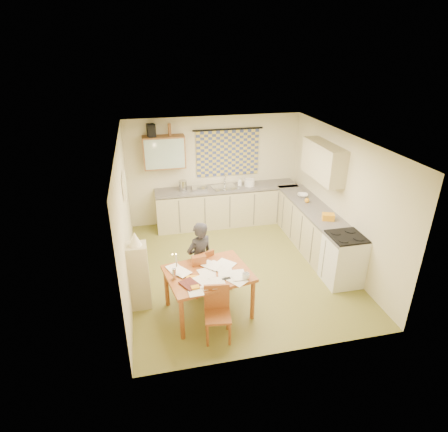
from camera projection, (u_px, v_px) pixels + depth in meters
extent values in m
cube|color=olive|center=(238.00, 268.00, 7.25)|extent=(4.00, 4.50, 0.02)
cube|color=white|center=(241.00, 139.00, 6.18)|extent=(4.00, 4.50, 0.02)
cube|color=beige|center=(215.00, 170.00, 8.72)|extent=(4.00, 0.02, 2.50)
cube|color=beige|center=(284.00, 280.00, 4.72)|extent=(4.00, 0.02, 2.50)
cube|color=beige|center=(124.00, 219.00, 6.32)|extent=(0.02, 4.50, 2.50)
cube|color=beige|center=(341.00, 199.00, 7.11)|extent=(0.02, 4.50, 2.50)
cube|color=#35437A|center=(228.00, 153.00, 8.57)|extent=(1.45, 0.03, 1.05)
cylinder|color=black|center=(228.00, 129.00, 8.32)|extent=(1.60, 0.04, 0.04)
cube|color=brown|center=(164.00, 152.00, 8.10)|extent=(0.90, 0.34, 0.70)
cube|color=#99B2A5|center=(165.00, 154.00, 7.95)|extent=(0.84, 0.02, 0.64)
cube|color=tan|center=(323.00, 161.00, 7.31)|extent=(0.34, 1.30, 0.70)
cube|color=#EFE9CA|center=(124.00, 186.00, 6.50)|extent=(0.04, 0.50, 0.40)
cube|color=silver|center=(126.00, 186.00, 6.50)|extent=(0.01, 0.42, 0.32)
cube|color=tan|center=(227.00, 207.00, 8.83)|extent=(3.30, 0.60, 0.86)
cube|color=#54504E|center=(227.00, 188.00, 8.63)|extent=(3.30, 0.62, 0.04)
cube|color=tan|center=(315.00, 232.00, 7.68)|extent=(0.60, 2.95, 0.86)
cube|color=#54504E|center=(317.00, 211.00, 7.48)|extent=(0.62, 2.95, 0.04)
cube|color=white|center=(343.00, 260.00, 6.63)|extent=(0.61, 0.61, 0.92)
cube|color=black|center=(347.00, 236.00, 6.43)|extent=(0.58, 0.58, 0.03)
cube|color=silver|center=(224.00, 189.00, 8.63)|extent=(0.61, 0.53, 0.10)
cylinder|color=silver|center=(225.00, 179.00, 8.72)|extent=(0.03, 0.03, 0.28)
cube|color=silver|center=(200.00, 188.00, 8.49)|extent=(0.36, 0.32, 0.06)
cylinder|color=silver|center=(183.00, 186.00, 8.38)|extent=(0.22, 0.22, 0.24)
cylinder|color=white|center=(249.00, 182.00, 8.70)|extent=(0.26, 0.26, 0.16)
imported|color=white|center=(240.00, 182.00, 8.69)|extent=(0.13, 0.13, 0.19)
imported|color=white|center=(303.00, 195.00, 8.11)|extent=(0.39, 0.39, 0.06)
cube|color=orange|center=(328.00, 217.00, 7.04)|extent=(0.26, 0.23, 0.12)
sphere|color=orange|center=(307.00, 200.00, 7.79)|extent=(0.10, 0.10, 0.10)
cube|color=black|center=(151.00, 130.00, 7.85)|extent=(0.19, 0.22, 0.26)
cylinder|color=#195926|center=(154.00, 130.00, 7.86)|extent=(0.07, 0.07, 0.26)
cylinder|color=brown|center=(169.00, 130.00, 7.92)|extent=(0.08, 0.08, 0.26)
cube|color=brown|center=(208.00, 274.00, 5.77)|extent=(1.41, 1.17, 0.05)
cube|color=brown|center=(199.00, 271.00, 6.40)|extent=(0.51, 0.51, 0.04)
cube|color=brown|center=(204.00, 264.00, 6.18)|extent=(0.36, 0.20, 0.42)
cube|color=brown|center=(218.00, 316.00, 5.37)|extent=(0.42, 0.42, 0.04)
cube|color=brown|center=(217.00, 296.00, 5.43)|extent=(0.37, 0.08, 0.41)
imported|color=black|center=(200.00, 259.00, 6.26)|extent=(0.74, 0.71, 1.35)
cube|color=tan|center=(139.00, 276.00, 5.98)|extent=(0.32, 0.30, 1.14)
cone|color=#EFE9CA|center=(135.00, 239.00, 5.69)|extent=(0.20, 0.20, 0.22)
cube|color=brown|center=(199.00, 260.00, 5.92)|extent=(0.23, 0.12, 0.16)
imported|color=white|center=(246.00, 276.00, 5.59)|extent=(0.19, 0.19, 0.09)
imported|color=maroon|center=(184.00, 287.00, 5.39)|extent=(0.46, 0.47, 0.03)
imported|color=orange|center=(186.00, 281.00, 5.54)|extent=(0.29, 0.33, 0.02)
cube|color=orange|center=(195.00, 288.00, 5.37)|extent=(0.13, 0.09, 0.04)
cube|color=black|center=(226.00, 279.00, 5.59)|extent=(0.14, 0.06, 0.02)
cylinder|color=silver|center=(174.00, 274.00, 5.57)|extent=(0.07, 0.07, 0.18)
cylinder|color=white|center=(176.00, 260.00, 5.53)|extent=(0.03, 0.03, 0.22)
sphere|color=#FFCC66|center=(172.00, 254.00, 5.44)|extent=(0.02, 0.02, 0.02)
cube|color=white|center=(209.00, 277.00, 5.65)|extent=(0.27, 0.33, 0.00)
cube|color=white|center=(232.00, 278.00, 5.63)|extent=(0.33, 0.36, 0.00)
cube|color=white|center=(200.00, 285.00, 5.45)|extent=(0.22, 0.30, 0.00)
cube|color=white|center=(206.00, 273.00, 5.73)|extent=(0.27, 0.34, 0.00)
cube|color=white|center=(237.00, 280.00, 5.55)|extent=(0.34, 0.36, 0.00)
cube|color=white|center=(226.00, 263.00, 5.97)|extent=(0.36, 0.36, 0.00)
cube|color=white|center=(218.00, 283.00, 5.49)|extent=(0.22, 0.30, 0.00)
cube|color=white|center=(195.00, 290.00, 5.33)|extent=(0.22, 0.31, 0.00)
cube|color=white|center=(225.00, 271.00, 5.76)|extent=(0.27, 0.33, 0.00)
cube|color=white|center=(175.00, 269.00, 5.82)|extent=(0.30, 0.35, 0.00)
cube|color=white|center=(216.00, 266.00, 5.90)|extent=(0.35, 0.36, 0.00)
cube|color=white|center=(239.00, 275.00, 5.66)|extent=(0.22, 0.31, 0.00)
cube|color=white|center=(201.00, 281.00, 5.51)|extent=(0.31, 0.36, 0.00)
cube|color=white|center=(212.00, 265.00, 5.90)|extent=(0.36, 0.36, 0.00)
cube|color=white|center=(181.00, 272.00, 5.73)|extent=(0.34, 0.36, 0.00)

